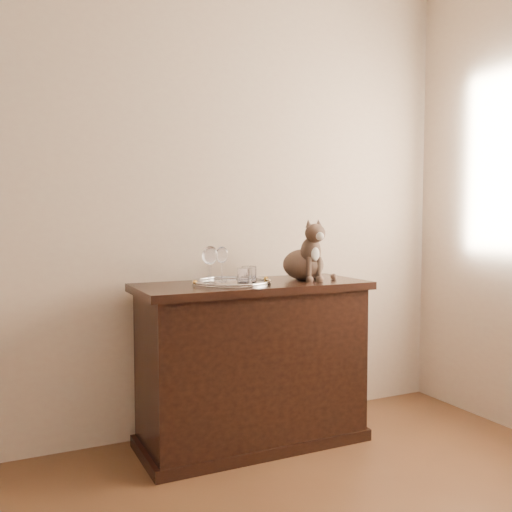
{
  "coord_description": "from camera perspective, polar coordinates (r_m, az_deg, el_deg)",
  "views": [
    {
      "loc": [
        -0.64,
        -0.7,
        1.19
      ],
      "look_at": [
        0.63,
        1.95,
        0.99
      ],
      "focal_mm": 40.0,
      "sensor_mm": 36.0,
      "label": 1
    }
  ],
  "objects": [
    {
      "name": "wine_glass_b",
      "position": [
        2.94,
        -3.43,
        -0.79
      ],
      "size": [
        0.07,
        0.07,
        0.18
      ],
      "primitive_type": null,
      "color": "white",
      "rests_on": "tray"
    },
    {
      "name": "tumbler_c",
      "position": [
        2.91,
        -0.74,
        -1.81
      ],
      "size": [
        0.07,
        0.07,
        0.08
      ],
      "primitive_type": "cylinder",
      "color": "white",
      "rests_on": "tray"
    },
    {
      "name": "tumbler_a",
      "position": [
        2.86,
        -0.7,
        -1.86
      ],
      "size": [
        0.07,
        0.07,
        0.08
      ],
      "primitive_type": "cylinder",
      "color": "white",
      "rests_on": "tray"
    },
    {
      "name": "wine_glass_a",
      "position": [
        2.87,
        -4.76,
        -0.93
      ],
      "size": [
        0.07,
        0.07,
        0.18
      ],
      "primitive_type": null,
      "color": "silver",
      "rests_on": "tray"
    },
    {
      "name": "cat",
      "position": [
        3.08,
        4.76,
        0.66
      ],
      "size": [
        0.33,
        0.31,
        0.33
      ],
      "primitive_type": null,
      "rotation": [
        0.0,
        0.0,
        -0.02
      ],
      "color": "brown",
      "rests_on": "sideboard"
    },
    {
      "name": "wall_back",
      "position": [
        3.02,
        -13.38,
        6.89
      ],
      "size": [
        4.0,
        0.1,
        2.7
      ],
      "primitive_type": "cube",
      "color": "#C3A892",
      "rests_on": "ground"
    },
    {
      "name": "tray",
      "position": [
        2.89,
        -2.46,
        -2.72
      ],
      "size": [
        0.4,
        0.4,
        0.01
      ],
      "primitive_type": "cylinder",
      "color": "silver",
      "rests_on": "sideboard"
    },
    {
      "name": "wine_glass_c",
      "position": [
        2.79,
        -4.57,
        -0.93
      ],
      "size": [
        0.07,
        0.07,
        0.19
      ],
      "primitive_type": null,
      "color": "white",
      "rests_on": "tray"
    },
    {
      "name": "tumbler_b",
      "position": [
        2.77,
        -1.14,
        -2.06
      ],
      "size": [
        0.07,
        0.07,
        0.08
      ],
      "primitive_type": "cylinder",
      "color": "silver",
      "rests_on": "tray"
    },
    {
      "name": "sideboard",
      "position": [
        3.02,
        -0.38,
        -10.73
      ],
      "size": [
        1.2,
        0.5,
        0.85
      ],
      "primitive_type": null,
      "color": "black",
      "rests_on": "ground"
    }
  ]
}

